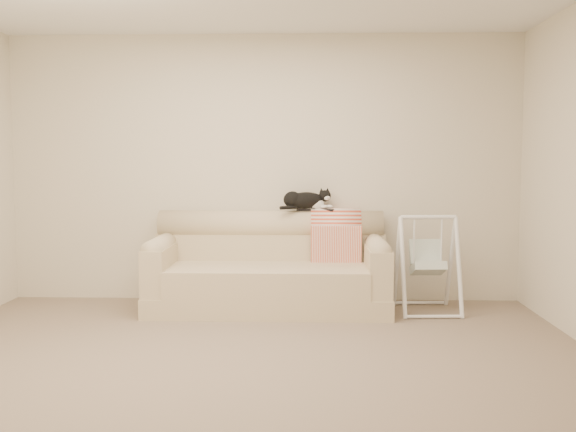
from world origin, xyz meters
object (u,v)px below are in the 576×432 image
(remote_b, at_px, (325,210))
(baby_swing, at_px, (427,263))
(sofa, at_px, (269,271))
(remote_a, at_px, (306,209))
(tuxedo_cat, at_px, (306,200))

(remote_b, distance_m, baby_swing, 1.08)
(baby_swing, bearing_deg, sofa, 176.24)
(remote_b, bearing_deg, sofa, -157.26)
(remote_a, bearing_deg, tuxedo_cat, -118.15)
(sofa, height_order, remote_a, remote_a)
(tuxedo_cat, xyz_separation_m, baby_swing, (1.11, -0.33, -0.56))
(remote_a, bearing_deg, remote_b, -6.22)
(remote_a, xyz_separation_m, remote_b, (0.19, -0.02, -0.00))
(tuxedo_cat, bearing_deg, remote_b, -4.39)
(sofa, bearing_deg, remote_a, 35.22)
(sofa, distance_m, tuxedo_cat, 0.77)
(sofa, xyz_separation_m, remote_a, (0.34, 0.24, 0.56))
(tuxedo_cat, height_order, baby_swing, tuxedo_cat)
(sofa, xyz_separation_m, remote_b, (0.53, 0.22, 0.56))
(remote_b, height_order, tuxedo_cat, tuxedo_cat)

